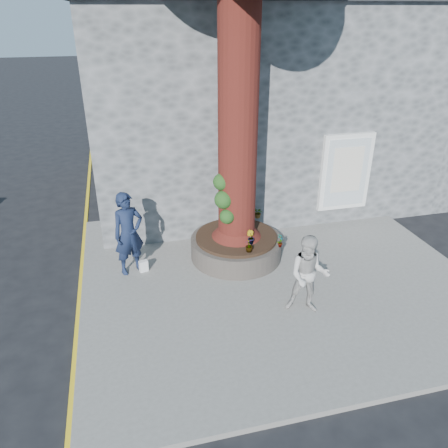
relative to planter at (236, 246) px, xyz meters
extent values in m
plane|color=black|center=(-0.80, -2.00, -0.41)|extent=(120.00, 120.00, 0.00)
cube|color=slate|center=(0.70, -1.00, -0.35)|extent=(9.00, 8.00, 0.12)
cube|color=yellow|center=(-3.85, -1.00, -0.41)|extent=(0.10, 30.00, 0.01)
cube|color=#4B4E50|center=(1.70, 5.20, 2.59)|extent=(10.00, 8.00, 6.00)
cube|color=white|center=(3.50, 1.14, 1.29)|extent=(1.50, 0.12, 2.20)
cube|color=silver|center=(3.50, 1.08, 1.29)|extent=(1.25, 0.04, 1.95)
cube|color=silver|center=(3.50, 1.06, 1.39)|extent=(0.90, 0.02, 1.30)
cube|color=#4B4E50|center=(9.70, 5.20, 2.59)|extent=(6.00, 8.00, 6.00)
cylinder|color=black|center=(0.00, 0.00, -0.03)|extent=(2.30, 2.30, 0.52)
cylinder|color=black|center=(0.00, 0.00, 0.27)|extent=(2.04, 2.04, 0.08)
cylinder|color=#3F150F|center=(0.00, 0.00, 4.06)|extent=(0.90, 0.90, 7.50)
cone|color=#3F150F|center=(0.00, 0.00, 0.66)|extent=(1.24, 1.24, 0.70)
sphere|color=#1A3C14|center=(-0.38, -0.20, 1.41)|extent=(0.44, 0.44, 0.44)
sphere|color=#1A3C14|center=(-0.32, -0.30, 1.01)|extent=(0.36, 0.36, 0.36)
sphere|color=#1A3C14|center=(-0.40, -0.08, 1.81)|extent=(0.40, 0.40, 0.40)
imported|color=#151F3A|center=(-2.63, -0.06, 0.72)|extent=(0.87, 0.72, 2.03)
imported|color=#B2AEAA|center=(0.83, -2.50, 0.57)|extent=(1.02, 0.92, 1.72)
cube|color=white|center=(-2.36, -0.15, -0.15)|extent=(0.22, 0.17, 0.28)
imported|color=gray|center=(0.85, -0.83, 0.48)|extent=(0.21, 0.21, 0.34)
imported|color=gray|center=(0.21, -0.50, 0.48)|extent=(0.26, 0.26, 0.35)
imported|color=gray|center=(0.07, -0.85, 0.46)|extent=(0.21, 0.21, 0.31)
imported|color=gray|center=(0.85, 0.85, 0.46)|extent=(0.34, 0.35, 0.30)
camera|label=1|loc=(-2.66, -9.33, 5.42)|focal=35.00mm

